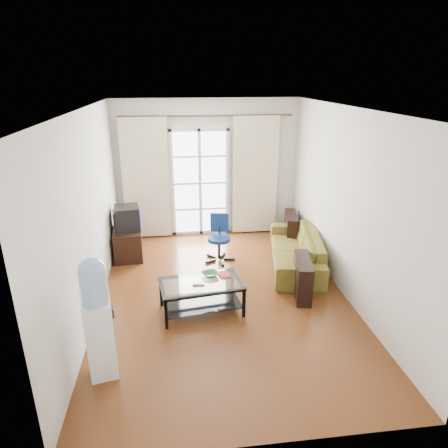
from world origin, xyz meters
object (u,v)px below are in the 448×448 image
at_px(sofa, 296,249).
at_px(crt_tv, 126,218).
at_px(tv_stand, 128,243).
at_px(water_cooler, 98,317).
at_px(task_chair, 219,247).
at_px(coffee_table, 201,293).

height_order(sofa, crt_tv, crt_tv).
relative_size(tv_stand, water_cooler, 0.51).
height_order(tv_stand, water_cooler, water_cooler).
bearing_deg(tv_stand, water_cooler, -94.34).
relative_size(sofa, water_cooler, 1.50).
xyz_separation_m(task_chair, water_cooler, (-1.59, -2.73, 0.49)).
bearing_deg(water_cooler, crt_tv, 78.72).
height_order(sofa, coffee_table, sofa).
height_order(tv_stand, task_chair, task_chair).
xyz_separation_m(coffee_table, water_cooler, (-1.15, -1.11, 0.45)).
bearing_deg(sofa, crt_tv, -92.75).
distance_m(sofa, crt_tv, 3.02).
xyz_separation_m(crt_tv, water_cooler, (0.02, -3.09, -0.00)).
bearing_deg(water_cooler, task_chair, 48.20).
relative_size(sofa, crt_tv, 4.13).
relative_size(sofa, task_chair, 2.57).
distance_m(crt_tv, water_cooler, 3.09).
height_order(coffee_table, water_cooler, water_cooler).
bearing_deg(sofa, tv_stand, -92.16).
xyz_separation_m(sofa, task_chair, (-1.29, 0.37, -0.05)).
height_order(sofa, task_chair, task_chair).
distance_m(tv_stand, water_cooler, 3.10).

